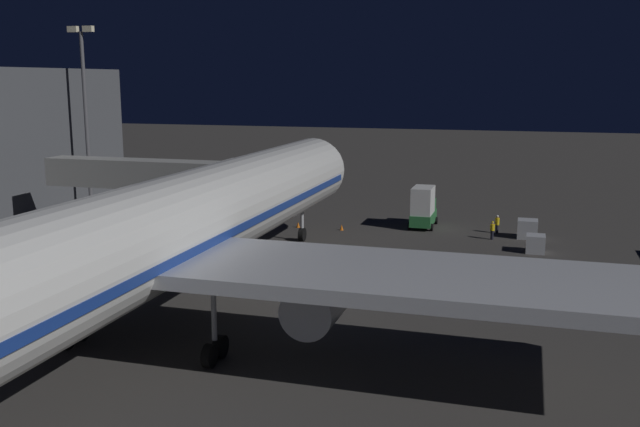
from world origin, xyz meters
name	(u,v)px	position (x,y,z in m)	size (l,w,h in m)	color
ground_plane	(248,279)	(0.00, 0.00, 0.00)	(320.00, 320.00, 0.00)	#383533
airliner_at_gate	(156,237)	(0.00, 12.66, 5.89)	(52.64, 64.01, 19.66)	silver
jet_bridge	(169,175)	(11.07, -9.10, 5.98)	(20.44, 3.40, 7.52)	#9E9E99
apron_floodlight_mast	(85,108)	(25.50, -18.35, 11.26)	(2.90, 0.50, 19.59)	#59595E
catering_truck	(423,207)	(-9.47, -21.92, 2.00)	(2.36, 4.93, 4.04)	#287038
baggage_container_near_belt	(527,229)	(-19.30, -19.80, 0.85)	(1.77, 1.80, 1.70)	#B7BABF
baggage_container_far_row	(536,244)	(-19.99, -14.30, 0.74)	(1.53, 1.73, 1.49)	#B7BABF
ground_crew_near_nose_gear	(497,223)	(-16.55, -21.09, 0.96)	(0.40, 0.40, 1.75)	black
ground_crew_by_belt_loader	(492,229)	(-16.26, -18.25, 0.93)	(0.40, 0.40, 1.69)	black
traffic_cone_nose_port	(342,227)	(-2.20, -18.26, 0.28)	(0.36, 0.36, 0.55)	orange
traffic_cone_nose_starboard	(298,225)	(2.20, -18.26, 0.28)	(0.36, 0.36, 0.55)	orange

